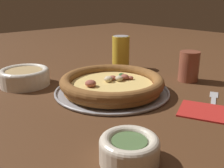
# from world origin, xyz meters

# --- Properties ---
(ground_plane) EXTENTS (3.00, 3.00, 0.00)m
(ground_plane) POSITION_xyz_m (0.00, 0.00, 0.00)
(ground_plane) COLOR #4C2D19
(pizza_tray) EXTENTS (0.33, 0.33, 0.01)m
(pizza_tray) POSITION_xyz_m (0.00, 0.00, 0.00)
(pizza_tray) COLOR #9E9EA3
(pizza_tray) RESTS_ON ground_plane
(pizza) EXTENTS (0.30, 0.30, 0.04)m
(pizza) POSITION_xyz_m (-0.00, 0.00, 0.03)
(pizza) COLOR #A86B33
(pizza) RESTS_ON pizza_tray
(bowl_near) EXTENTS (0.15, 0.15, 0.05)m
(bowl_near) POSITION_xyz_m (-0.24, -0.16, 0.03)
(bowl_near) COLOR silver
(bowl_near) RESTS_ON ground_plane
(bowl_far) EXTENTS (0.10, 0.10, 0.05)m
(bowl_far) POSITION_xyz_m (0.27, -0.21, 0.03)
(bowl_far) COLOR beige
(bowl_far) RESTS_ON ground_plane
(drinking_cup) EXTENTS (0.07, 0.07, 0.10)m
(drinking_cup) POSITION_xyz_m (0.09, 0.26, 0.05)
(drinking_cup) COLOR brown
(drinking_cup) RESTS_ON ground_plane
(napkin) EXTENTS (0.18, 0.16, 0.01)m
(napkin) POSITION_xyz_m (0.27, 0.08, 0.00)
(napkin) COLOR #B2231E
(napkin) RESTS_ON ground_plane
(fork) EXTENTS (0.09, 0.17, 0.00)m
(fork) POSITION_xyz_m (0.24, 0.15, 0.00)
(fork) COLOR #B7B7BC
(fork) RESTS_ON ground_plane
(beverage_can) EXTENTS (0.07, 0.07, 0.12)m
(beverage_can) POSITION_xyz_m (-0.18, 0.21, 0.06)
(beverage_can) COLOR gold
(beverage_can) RESTS_ON ground_plane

